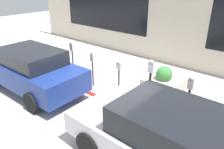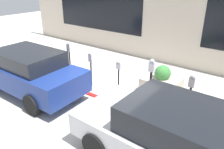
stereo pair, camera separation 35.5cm
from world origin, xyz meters
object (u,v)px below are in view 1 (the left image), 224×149
Objects in this scene: parking_meter_second at (150,77)px; parked_car_middle at (30,69)px; parking_meter_nearest at (189,92)px; parking_meter_middle at (119,70)px; parking_meter_fourth at (92,62)px; planter_box at (163,83)px; parking_meter_farthest at (72,51)px; parked_car_front at (164,136)px.

parked_car_middle is (3.89, 1.61, -0.30)m from parking_meter_second.
parking_meter_middle is (2.34, 0.08, 0.03)m from parking_meter_nearest.
parking_meter_middle is at bearing -151.23° from parked_car_middle.
parking_meter_fourth is (2.44, -0.03, -0.14)m from parking_meter_second.
parking_meter_middle is at bearing 53.60° from planter_box.
parked_car_middle is at bearing 80.43° from parking_meter_farthest.
parking_meter_nearest is 2.34m from parking_meter_middle.
parking_meter_second is (1.17, 0.07, 0.14)m from parking_meter_nearest.
parking_meter_second reaches higher than parking_meter_nearest.
parking_meter_second reaches higher than parking_meter_fourth.
parking_meter_farthest is at bearing -18.98° from parked_car_front.
parked_car_middle is at bearing 18.39° from parking_meter_nearest.
parking_meter_nearest is at bearing 179.95° from parking_meter_farthest.
parking_meter_nearest is 1.06× the size of parking_meter_fourth.
parked_car_front reaches higher than parking_meter_middle.
parking_meter_second is 0.39× the size of parked_car_front.
parking_meter_fourth is at bearing -1.47° from parking_meter_middle.
parking_meter_nearest is 0.88× the size of parking_meter_second.
parking_meter_fourth is at bearing -133.47° from parked_car_middle.
planter_box is (-2.23, -1.28, -0.63)m from parking_meter_fourth.
parking_meter_farthest reaches higher than parking_meter_fourth.
parking_meter_second is 2.22m from parked_car_front.
planter_box is (0.21, -1.31, -0.77)m from parking_meter_second.
parking_meter_middle is 3.16m from parked_car_middle.
parking_meter_nearest is 0.95× the size of parking_meter_farthest.
parking_meter_farthest is (1.17, -0.05, 0.15)m from parking_meter_fourth.
parking_meter_second is at bearing -159.37° from parked_car_middle.
parking_meter_second is 2.44m from parking_meter_fourth.
parked_car_middle reaches higher than parking_meter_nearest.
parked_car_middle reaches higher than parking_meter_middle.
parking_meter_nearest is 1.18m from parking_meter_second.
parking_meter_fourth reaches higher than parking_meter_middle.
parked_car_front is at bearing 118.12° from planter_box.
parked_car_front is at bearing 129.49° from parking_meter_second.
parking_meter_second is 4.22m from parked_car_middle.
parked_car_middle is (5.29, -0.09, 0.04)m from parked_car_front.
parked_car_front is at bearing 177.27° from parked_car_middle.
planter_box is at bearing -126.40° from parking_meter_middle.
parking_meter_middle is at bearing 1.85° from parking_meter_nearest.
parking_meter_farthest is at bearing -1.25° from parking_meter_second.
parking_meter_middle is 0.32× the size of parked_car_front.
parked_car_middle reaches higher than planter_box.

